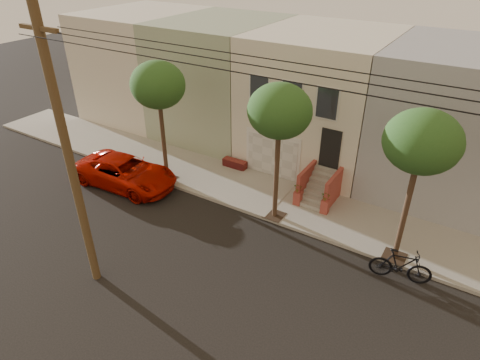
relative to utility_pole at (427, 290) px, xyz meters
The scene contains 9 objects.
ground 10.06m from the utility_pole, 158.20° to the left, with size 90.00×90.00×0.00m, color black.
sidewalk 12.78m from the utility_pole, 133.10° to the left, with size 40.00×3.70×0.15m, color gray.
house_row 16.53m from the utility_pole, 119.07° to the left, with size 33.10×11.70×7.00m.
tree_left 15.25m from the utility_pole, 152.26° to the left, with size 2.70×2.57×6.30m.
tree_mid 9.97m from the utility_pole, 134.59° to the left, with size 2.70×2.57×6.30m.
tree_right 7.26m from the utility_pole, 101.93° to the left, with size 2.70×2.57×6.30m.
utility_pole is the anchor object (origin of this frame).
pickup_truck 16.64m from the utility_pole, 159.41° to the left, with size 2.57×5.58×1.55m, color #AE0C00.
motorcycle 7.61m from the utility_pole, 100.20° to the left, with size 0.65×2.29×1.37m, color black.
Camera 1 is at (8.01, -10.40, 11.36)m, focal length 31.02 mm.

